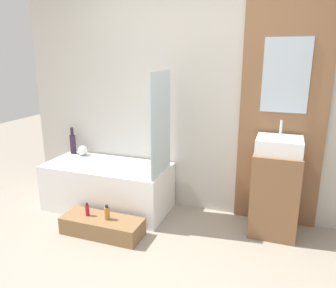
{
  "coord_description": "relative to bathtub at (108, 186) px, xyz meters",
  "views": [
    {
      "loc": [
        0.91,
        -1.85,
        1.73
      ],
      "look_at": [
        -0.02,
        0.72,
        0.98
      ],
      "focal_mm": 35.0,
      "sensor_mm": 36.0,
      "label": 1
    }
  ],
  "objects": [
    {
      "name": "sink",
      "position": [
        1.82,
        0.09,
        0.64
      ],
      "size": [
        0.42,
        0.37,
        0.29
      ],
      "color": "white",
      "rests_on": "vanity_cabinet"
    },
    {
      "name": "vase_round_light",
      "position": [
        -0.46,
        0.22,
        0.32
      ],
      "size": [
        0.12,
        0.12,
        0.12
      ],
      "primitive_type": "sphere",
      "color": "silver",
      "rests_on": "bathtub"
    },
    {
      "name": "bathtub",
      "position": [
        0.0,
        0.0,
        0.0
      ],
      "size": [
        1.41,
        0.66,
        0.53
      ],
      "color": "white",
      "rests_on": "ground_plane"
    },
    {
      "name": "vase_tall_dark",
      "position": [
        -0.62,
        0.24,
        0.4
      ],
      "size": [
        0.07,
        0.07,
        0.33
      ],
      "color": "#2D1E33",
      "rests_on": "bathtub"
    },
    {
      "name": "wooden_step_bench",
      "position": [
        0.24,
        -0.54,
        -0.18
      ],
      "size": [
        0.81,
        0.31,
        0.17
      ],
      "primitive_type": "cube",
      "color": "olive",
      "rests_on": "ground_plane"
    },
    {
      "name": "bottle_soap_secondary",
      "position": [
        0.3,
        -0.54,
        -0.03
      ],
      "size": [
        0.05,
        0.05,
        0.15
      ],
      "color": "#B2752D",
      "rests_on": "wooden_step_bench"
    },
    {
      "name": "vanity_cabinet",
      "position": [
        1.82,
        0.09,
        0.15
      ],
      "size": [
        0.44,
        0.44,
        0.83
      ],
      "primitive_type": "cube",
      "color": "brown",
      "rests_on": "ground_plane"
    },
    {
      "name": "wall_wood_accent",
      "position": [
        1.82,
        0.33,
        1.05
      ],
      "size": [
        0.83,
        0.04,
        2.6
      ],
      "color": "brown",
      "rests_on": "ground_plane"
    },
    {
      "name": "bottle_soap_primary",
      "position": [
        0.07,
        -0.54,
        -0.03
      ],
      "size": [
        0.04,
        0.04,
        0.14
      ],
      "color": "#B21928",
      "rests_on": "wooden_step_bench"
    },
    {
      "name": "glass_shower_screen",
      "position": [
        0.67,
        -0.04,
        0.79
      ],
      "size": [
        0.01,
        0.53,
        1.05
      ],
      "primitive_type": "cube",
      "color": "silver",
      "rests_on": "bathtub"
    },
    {
      "name": "wall_tiled_back",
      "position": [
        0.93,
        0.38,
        1.03
      ],
      "size": [
        4.2,
        0.06,
        2.6
      ],
      "primitive_type": "cube",
      "color": "#B7B2A8",
      "rests_on": "ground_plane"
    }
  ]
}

